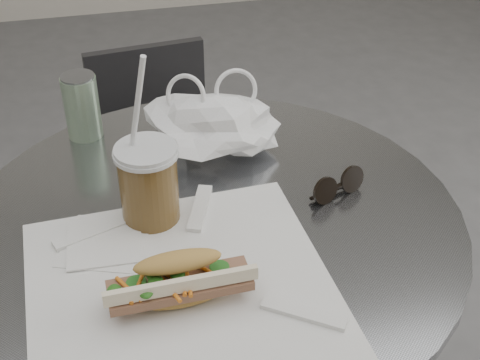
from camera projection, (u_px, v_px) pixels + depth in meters
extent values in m
cylinder|color=slate|center=(213.00, 222.00, 1.02)|extent=(0.76, 0.76, 0.02)
cylinder|color=#2F2F32|center=(178.00, 302.00, 1.87)|extent=(0.33, 0.33, 0.02)
cylinder|color=#2F2F32|center=(174.00, 245.00, 1.75)|extent=(0.06, 0.06, 0.44)
cylinder|color=#2F2F32|center=(169.00, 176.00, 1.62)|extent=(0.37, 0.37, 0.02)
cube|color=#2F2F32|center=(148.00, 94.00, 1.67)|extent=(0.29, 0.06, 0.25)
cube|color=white|center=(180.00, 286.00, 0.89)|extent=(0.41, 0.39, 0.00)
ellipsoid|color=tan|center=(181.00, 296.00, 0.85)|extent=(0.23, 0.08, 0.02)
cube|color=brown|center=(180.00, 285.00, 0.84)|extent=(0.18, 0.06, 0.01)
ellipsoid|color=tan|center=(178.00, 266.00, 0.83)|extent=(0.23, 0.09, 0.04)
cylinder|color=brown|center=(149.00, 188.00, 0.97)|extent=(0.09, 0.09, 0.11)
cylinder|color=silver|center=(145.00, 151.00, 0.94)|extent=(0.09, 0.09, 0.01)
cylinder|color=white|center=(135.00, 123.00, 0.91)|extent=(0.05, 0.05, 0.21)
cylinder|color=black|center=(325.00, 191.00, 1.03)|extent=(0.05, 0.03, 0.04)
cylinder|color=black|center=(352.00, 179.00, 1.05)|extent=(0.05, 0.03, 0.04)
cube|color=black|center=(339.00, 188.00, 1.04)|extent=(0.02, 0.01, 0.00)
cube|color=white|center=(105.00, 244.00, 0.95)|extent=(0.15, 0.15, 0.01)
cube|color=white|center=(105.00, 242.00, 0.95)|extent=(0.11, 0.11, 0.00)
cylinder|color=#52884F|center=(82.00, 107.00, 1.17)|extent=(0.06, 0.06, 0.11)
cylinder|color=slate|center=(77.00, 77.00, 1.14)|extent=(0.06, 0.06, 0.00)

